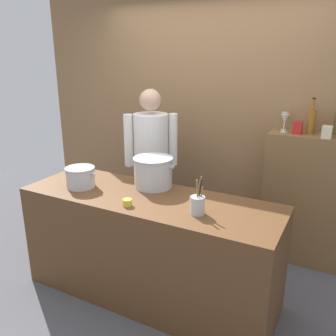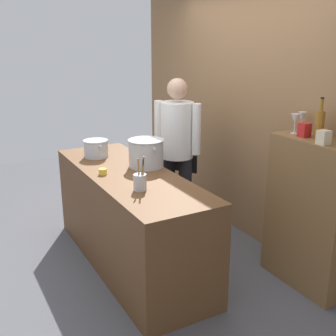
# 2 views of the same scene
# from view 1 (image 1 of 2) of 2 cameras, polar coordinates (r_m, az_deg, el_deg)

# --- Properties ---
(ground_plane) EXTENTS (8.00, 8.00, 0.00)m
(ground_plane) POSITION_cam_1_polar(r_m,az_deg,el_deg) (3.29, -2.85, -19.28)
(ground_plane) COLOR #4C4C51
(brick_back_panel) EXTENTS (4.40, 0.10, 3.00)m
(brick_back_panel) POSITION_cam_1_polar(r_m,az_deg,el_deg) (3.91, 7.49, 10.66)
(brick_back_panel) COLOR olive
(brick_back_panel) RESTS_ON ground_plane
(prep_counter) EXTENTS (2.11, 0.70, 0.90)m
(prep_counter) POSITION_cam_1_polar(r_m,az_deg,el_deg) (3.03, -2.99, -12.50)
(prep_counter) COLOR brown
(prep_counter) RESTS_ON ground_plane
(bar_cabinet) EXTENTS (0.76, 0.32, 1.28)m
(bar_cabinet) POSITION_cam_1_polar(r_m,az_deg,el_deg) (3.70, 20.93, -4.70)
(bar_cabinet) COLOR brown
(bar_cabinet) RESTS_ON ground_plane
(chef) EXTENTS (0.46, 0.41, 1.66)m
(chef) POSITION_cam_1_polar(r_m,az_deg,el_deg) (3.61, -2.71, 1.49)
(chef) COLOR black
(chef) RESTS_ON ground_plane
(stockpot_large) EXTENTS (0.39, 0.33, 0.26)m
(stockpot_large) POSITION_cam_1_polar(r_m,az_deg,el_deg) (3.00, -2.40, -0.67)
(stockpot_large) COLOR #B7BABF
(stockpot_large) RESTS_ON prep_counter
(stockpot_small) EXTENTS (0.31, 0.25, 0.17)m
(stockpot_small) POSITION_cam_1_polar(r_m,az_deg,el_deg) (3.09, -13.81, -1.44)
(stockpot_small) COLOR #B7BABF
(stockpot_small) RESTS_ON prep_counter
(utensil_crock) EXTENTS (0.10, 0.10, 0.27)m
(utensil_crock) POSITION_cam_1_polar(r_m,az_deg,el_deg) (2.53, 4.75, -5.83)
(utensil_crock) COLOR #B7BABF
(utensil_crock) RESTS_ON prep_counter
(butter_jar) EXTENTS (0.07, 0.07, 0.05)m
(butter_jar) POSITION_cam_1_polar(r_m,az_deg,el_deg) (2.68, -6.52, -5.49)
(butter_jar) COLOR yellow
(butter_jar) RESTS_ON prep_counter
(wine_bottle_amber) EXTENTS (0.07, 0.07, 0.33)m
(wine_bottle_amber) POSITION_cam_1_polar(r_m,az_deg,el_deg) (3.51, 21.91, 6.98)
(wine_bottle_amber) COLOR #8C5919
(wine_bottle_amber) RESTS_ON bar_cabinet
(wine_glass_tall) EXTENTS (0.07, 0.07, 0.17)m
(wine_glass_tall) POSITION_cam_1_polar(r_m,az_deg,el_deg) (3.61, 18.15, 7.70)
(wine_glass_tall) COLOR silver
(wine_glass_tall) RESTS_ON bar_cabinet
(wine_glass_short) EXTENTS (0.08, 0.08, 0.17)m
(wine_glass_short) POSITION_cam_1_polar(r_m,az_deg,el_deg) (3.51, 18.14, 7.40)
(wine_glass_short) COLOR silver
(wine_glass_short) RESTS_ON bar_cabinet
(spice_tin_red) EXTENTS (0.08, 0.08, 0.11)m
(spice_tin_red) POSITION_cam_1_polar(r_m,az_deg,el_deg) (3.49, 19.98, 6.06)
(spice_tin_red) COLOR red
(spice_tin_red) RESTS_ON bar_cabinet
(spice_tin_cream) EXTENTS (0.08, 0.08, 0.11)m
(spice_tin_cream) POSITION_cam_1_polar(r_m,az_deg,el_deg) (3.41, 24.03, 5.26)
(spice_tin_cream) COLOR beige
(spice_tin_cream) RESTS_ON bar_cabinet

